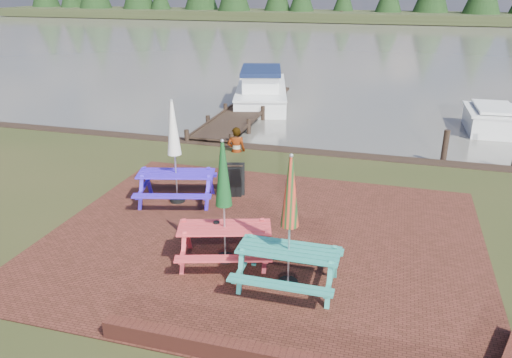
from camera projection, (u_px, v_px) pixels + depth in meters
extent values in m
plane|color=black|center=(249.00, 263.00, 9.63)|extent=(120.00, 120.00, 0.00)
cube|color=#3B1B13|center=(263.00, 239.00, 10.52)|extent=(9.00, 7.50, 0.02)
cube|color=#4E4A42|center=(372.00, 45.00, 42.70)|extent=(120.00, 60.00, 0.02)
cube|color=black|center=(386.00, 17.00, 68.44)|extent=(120.00, 10.00, 1.20)
cube|color=#278073|center=(289.00, 250.00, 8.65)|extent=(1.77, 0.69, 0.04)
cube|color=#278073|center=(280.00, 285.00, 8.15)|extent=(1.77, 0.24, 0.04)
cube|color=#278073|center=(296.00, 246.00, 9.35)|extent=(1.77, 0.24, 0.04)
cube|color=#278073|center=(247.00, 262.00, 8.97)|extent=(0.08, 1.54, 0.73)
cube|color=#278073|center=(332.00, 275.00, 8.59)|extent=(0.08, 1.54, 0.73)
cylinder|color=black|center=(288.00, 283.00, 8.90)|extent=(0.35, 0.35, 0.10)
cylinder|color=#B2B2B7|center=(289.00, 224.00, 8.46)|extent=(0.04, 0.04, 2.46)
cone|color=red|center=(290.00, 192.00, 8.24)|extent=(0.32, 0.32, 1.23)
cube|color=#C93338|center=(225.00, 228.00, 9.45)|extent=(1.88, 1.17, 0.04)
cube|color=#C93338|center=(223.00, 259.00, 8.94)|extent=(1.75, 0.74, 0.04)
cube|color=#C93338|center=(226.00, 225.00, 10.17)|extent=(1.75, 0.74, 0.04)
cube|color=#C93338|center=(185.00, 245.00, 9.57)|extent=(0.52, 1.48, 0.72)
cube|color=#C93338|center=(265.00, 244.00, 9.60)|extent=(0.52, 1.48, 0.72)
cylinder|color=black|center=(225.00, 258.00, 9.70)|extent=(0.35, 0.35, 0.10)
cylinder|color=#B2B2B7|center=(224.00, 204.00, 9.27)|extent=(0.04, 0.04, 2.44)
cone|color=#103E17|center=(223.00, 174.00, 9.05)|extent=(0.31, 0.31, 1.22)
cube|color=#341AC6|center=(176.00, 174.00, 12.02)|extent=(1.95, 1.15, 0.04)
cube|color=#341AC6|center=(172.00, 196.00, 11.49)|extent=(1.83, 0.70, 0.04)
cube|color=#341AC6|center=(181.00, 175.00, 12.77)|extent=(1.83, 0.70, 0.04)
cube|color=#341AC6|center=(145.00, 188.00, 12.18)|extent=(0.48, 1.55, 0.75)
cube|color=#341AC6|center=(209.00, 188.00, 12.15)|extent=(0.48, 1.55, 0.75)
cylinder|color=black|center=(178.00, 200.00, 12.28)|extent=(0.37, 0.37, 0.10)
cylinder|color=#B2B2B7|center=(175.00, 153.00, 11.83)|extent=(0.04, 0.04, 2.54)
cone|color=silver|center=(173.00, 128.00, 11.61)|extent=(0.32, 0.32, 1.27)
cube|color=black|center=(231.00, 183.00, 12.31)|extent=(0.56, 0.34, 0.84)
cube|color=black|center=(234.00, 179.00, 12.56)|extent=(0.56, 0.34, 0.84)
cube|color=black|center=(232.00, 166.00, 12.29)|extent=(0.51, 0.17, 0.03)
cube|color=black|center=(248.00, 109.00, 20.76)|extent=(1.60, 9.00, 0.06)
cube|color=black|center=(230.00, 107.00, 20.93)|extent=(0.08, 9.00, 0.08)
cube|color=black|center=(265.00, 109.00, 20.55)|extent=(0.08, 9.00, 0.08)
cylinder|color=black|center=(187.00, 144.00, 17.02)|extent=(0.16, 0.16, 1.00)
cylinder|color=black|center=(232.00, 148.00, 16.61)|extent=(0.16, 0.16, 1.00)
cube|color=silver|center=(261.00, 96.00, 23.09)|extent=(3.62, 6.60, 0.90)
cube|color=silver|center=(261.00, 86.00, 22.92)|extent=(3.69, 6.73, 0.07)
cube|color=silver|center=(261.00, 80.00, 22.06)|extent=(2.14, 2.93, 0.76)
cube|color=#0E1734|center=(261.00, 70.00, 21.90)|extent=(2.40, 3.34, 0.16)
cube|color=silver|center=(262.00, 75.00, 25.09)|extent=(2.05, 1.54, 0.09)
cube|color=silver|center=(495.00, 107.00, 18.33)|extent=(1.37, 2.19, 0.10)
imported|color=gray|center=(236.00, 128.00, 15.62)|extent=(0.67, 0.53, 1.59)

